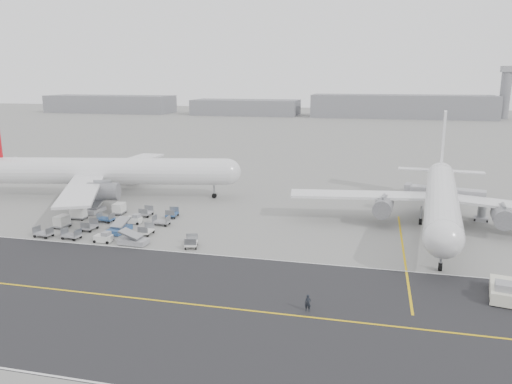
% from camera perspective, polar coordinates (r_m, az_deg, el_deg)
% --- Properties ---
extents(ground, '(700.00, 700.00, 0.00)m').
position_cam_1_polar(ground, '(75.57, -6.75, -6.40)').
color(ground, gray).
rests_on(ground, ground).
extents(taxiway, '(220.00, 59.00, 0.03)m').
position_cam_1_polar(taxiway, '(58.37, -8.19, -12.50)').
color(taxiway, '#252527').
rests_on(taxiway, ground).
extents(horizon_buildings, '(520.00, 28.00, 28.00)m').
position_cam_1_polar(horizon_buildings, '(327.76, 14.41, 8.26)').
color(horizon_buildings, gray).
rests_on(horizon_buildings, ground).
extents(control_tower, '(7.00, 7.00, 31.25)m').
position_cam_1_polar(control_tower, '(340.25, 26.61, 10.22)').
color(control_tower, gray).
rests_on(control_tower, ground).
extents(airliner_a, '(56.55, 55.41, 19.71)m').
position_cam_1_polar(airliner_a, '(109.56, -16.75, 2.31)').
color(airliner_a, silver).
rests_on(airliner_a, ground).
extents(airliner_b, '(51.79, 52.60, 18.16)m').
position_cam_1_polar(airliner_b, '(89.73, 20.44, -0.54)').
color(airliner_b, silver).
rests_on(airliner_b, ground).
extents(pushback_tug, '(4.15, 8.47, 2.38)m').
position_cam_1_polar(pushback_tug, '(65.29, 26.52, -10.04)').
color(pushback_tug, beige).
rests_on(pushback_tug, ground).
extents(jet_bridge, '(14.89, 5.51, 5.55)m').
position_cam_1_polar(jet_bridge, '(96.98, 20.86, -0.43)').
color(jet_bridge, gray).
rests_on(jet_bridge, ground).
extents(gse_cluster, '(24.17, 23.30, 2.19)m').
position_cam_1_polar(gse_cluster, '(89.03, -16.13, -3.82)').
color(gse_cluster, gray).
rests_on(gse_cluster, ground).
extents(stray_dolly, '(2.46, 3.26, 1.78)m').
position_cam_1_polar(stray_dolly, '(76.16, -7.39, -6.27)').
color(stray_dolly, silver).
rests_on(stray_dolly, ground).
extents(ground_crew_a, '(0.71, 0.47, 1.94)m').
position_cam_1_polar(ground_crew_a, '(55.95, 5.95, -12.52)').
color(ground_crew_a, black).
rests_on(ground_crew_a, ground).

